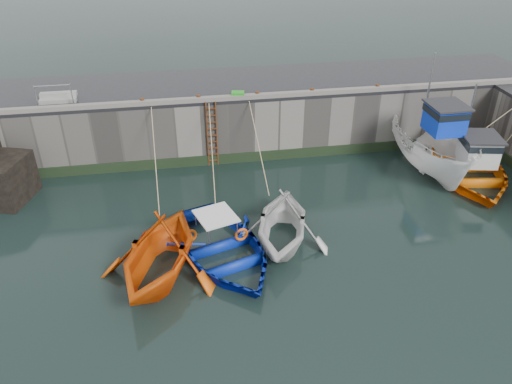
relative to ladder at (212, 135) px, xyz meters
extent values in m
plane|color=black|center=(2.00, -9.91, -1.59)|extent=(120.00, 120.00, 0.00)
cube|color=slate|center=(2.00, 2.59, -0.09)|extent=(30.00, 5.00, 3.00)
cube|color=black|center=(2.00, 2.59, 1.49)|extent=(30.00, 5.00, 0.16)
cube|color=slate|center=(2.00, 0.24, 1.67)|extent=(30.00, 0.30, 0.20)
cube|color=black|center=(2.00, 0.05, -1.34)|extent=(30.00, 0.08, 0.50)
cylinder|color=#3F1E0F|center=(-0.22, 0.01, 0.01)|extent=(0.07, 0.07, 3.20)
cylinder|color=#3F1E0F|center=(0.22, 0.01, 0.01)|extent=(0.07, 0.07, 3.20)
cube|color=#3F1E0F|center=(0.00, -0.01, -1.34)|extent=(0.44, 0.06, 0.05)
cube|color=#3F1E0F|center=(0.00, -0.01, -1.01)|extent=(0.44, 0.06, 0.05)
cube|color=#3F1E0F|center=(0.00, -0.01, -0.68)|extent=(0.44, 0.06, 0.05)
cube|color=#3F1E0F|center=(0.00, -0.01, -0.35)|extent=(0.44, 0.06, 0.05)
cube|color=#3F1E0F|center=(0.00, -0.01, -0.02)|extent=(0.44, 0.06, 0.05)
cube|color=#3F1E0F|center=(0.00, -0.01, 0.31)|extent=(0.44, 0.06, 0.05)
cube|color=#3F1E0F|center=(0.00, -0.01, 0.64)|extent=(0.44, 0.06, 0.05)
cube|color=#3F1E0F|center=(0.00, -0.01, 0.97)|extent=(0.44, 0.06, 0.05)
cube|color=#3F1E0F|center=(0.00, -0.01, 1.30)|extent=(0.44, 0.06, 0.05)
imported|color=#E9570C|center=(-2.53, -7.68, -1.59)|extent=(5.80, 6.20, 2.64)
imported|color=#0B27A8|center=(-0.33, -7.04, -1.59)|extent=(5.63, 6.68, 1.18)
imported|color=silver|center=(1.95, -6.51, -1.59)|extent=(4.99, 5.40, 2.36)
imported|color=white|center=(10.02, -2.04, -0.68)|extent=(2.50, 6.55, 2.53)
cube|color=#0E32D2|center=(10.02, -2.64, 1.18)|extent=(1.41, 1.51, 1.20)
cube|color=black|center=(10.02, -2.64, 1.53)|extent=(1.47, 1.57, 0.28)
cube|color=#262628|center=(10.02, -2.64, 1.82)|extent=(1.61, 1.71, 0.08)
cylinder|color=#A5A8AD|center=(10.01, -0.85, 2.08)|extent=(0.08, 0.08, 3.00)
imported|color=orange|center=(11.50, -2.97, -1.27)|extent=(5.85, 7.31, 1.35)
cube|color=silver|center=(11.38, -3.55, 0.01)|extent=(1.67, 1.75, 1.20)
cube|color=black|center=(11.38, -3.55, 0.36)|extent=(1.74, 1.82, 0.28)
cube|color=#262628|center=(11.38, -3.55, 0.65)|extent=(1.91, 1.98, 0.08)
cylinder|color=#A5A8AD|center=(11.74, -1.79, 0.91)|extent=(0.08, 0.08, 3.00)
cube|color=#1E9C1C|center=(1.30, 0.39, 1.72)|extent=(0.64, 0.52, 0.30)
cylinder|color=#A5A8AD|center=(-7.50, 0.69, 2.07)|extent=(0.05, 0.05, 1.00)
cylinder|color=#A5A8AD|center=(-6.00, 0.69, 2.07)|extent=(0.05, 0.05, 1.00)
cylinder|color=#A5A8AD|center=(-6.75, 0.69, 2.53)|extent=(1.50, 0.05, 0.05)
cube|color=gray|center=(-6.75, 1.19, 1.66)|extent=(1.60, 0.35, 0.18)
cube|color=gray|center=(-6.75, 1.54, 1.84)|extent=(1.60, 0.35, 0.18)
cylinder|color=#3F1E0F|center=(-3.00, 0.34, 1.71)|extent=(0.18, 0.18, 0.28)
cylinder|color=#3F1E0F|center=(-0.50, 0.34, 1.71)|extent=(0.18, 0.18, 0.28)
cylinder|color=#3F1E0F|center=(2.20, 0.34, 1.71)|extent=(0.18, 0.18, 0.28)
cylinder|color=#3F1E0F|center=(4.80, 0.34, 1.71)|extent=(0.18, 0.18, 0.28)
cylinder|color=#3F1E0F|center=(8.00, 0.34, 1.71)|extent=(0.18, 0.18, 0.28)
camera|label=1|loc=(-1.53, -21.26, 9.79)|focal=35.00mm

